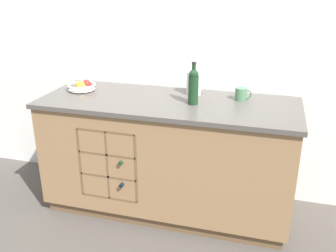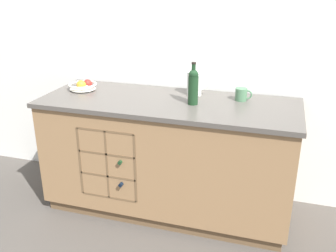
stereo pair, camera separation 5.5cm
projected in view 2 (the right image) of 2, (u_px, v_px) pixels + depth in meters
ground_plane at (168, 206)px, 3.18m from camera, size 14.00×14.00×0.00m
back_wall at (183, 47)px, 3.09m from camera, size 4.40×0.06×2.55m
kitchen_island at (168, 156)px, 3.01m from camera, size 1.97×0.76×0.94m
fruit_bowl at (83, 85)px, 3.10m from camera, size 0.23×0.23×0.09m
white_pitcher at (195, 83)px, 2.95m from camera, size 0.18×0.12×0.19m
ceramic_mug at (242, 94)px, 2.83m from camera, size 0.13×0.09×0.10m
standing_wine_bottle at (193, 86)px, 2.71m from camera, size 0.08×0.08×0.31m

